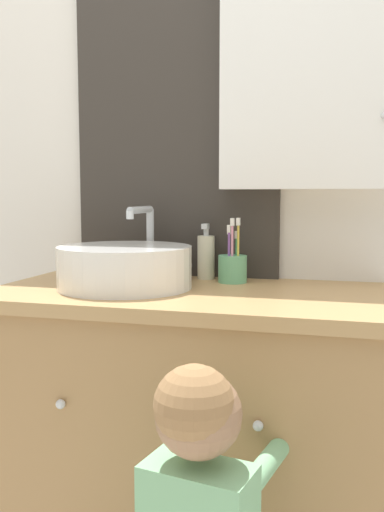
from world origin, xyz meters
name	(u,v)px	position (x,y,z in m)	size (l,w,h in m)	color
wall_back	(220,157)	(0.02, 0.62, 1.28)	(3.20, 0.18, 2.50)	silver
vanity_counter	(187,446)	(0.00, 0.32, 0.45)	(1.09, 0.57, 0.90)	#A37A4C
sink_basin	(126,266)	(-0.17, 0.31, 0.96)	(0.38, 0.43, 0.23)	white
toothbrush_holder	(233,267)	(0.09, 0.48, 0.95)	(0.09, 0.09, 0.19)	#66B27F
soap_dispenser	(206,256)	(0.00, 0.53, 0.97)	(0.05, 0.05, 0.17)	beige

